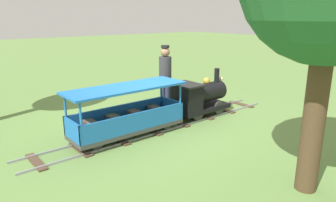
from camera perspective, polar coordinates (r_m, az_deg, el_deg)
name	(u,v)px	position (r m, az deg, el deg)	size (l,w,h in m)	color
ground_plane	(157,128)	(6.53, -1.95, -5.09)	(60.00, 60.00, 0.00)	#608442
track	(164,126)	(6.63, -0.75, -4.62)	(0.73, 6.05, 0.04)	gray
locomotive	(199,97)	(7.15, 5.70, 0.74)	(0.69, 1.45, 1.05)	black
passenger_car	(127,116)	(6.00, -7.48, -2.81)	(0.79, 2.35, 0.97)	#3F3F3F
conductor_person	(165,73)	(7.49, -0.51, 5.17)	(0.30, 0.30, 1.62)	#282D47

